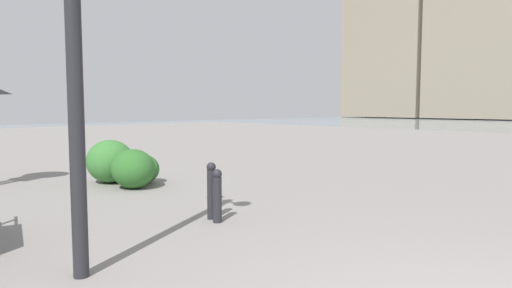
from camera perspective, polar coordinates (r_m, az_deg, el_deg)
building_annex at (r=72.00m, az=29.08°, el=15.69°), size 16.10×14.34×33.96m
building_highrise at (r=78.65m, az=18.33°, el=15.08°), size 12.91×15.88×31.95m
bollard_near at (r=6.07m, az=-4.95°, el=-6.44°), size 0.13×0.13×0.73m
bollard_mid at (r=6.26m, az=-5.70°, el=-5.78°), size 0.13×0.13×0.79m
shrub_low at (r=8.87m, az=-15.36°, el=-3.06°), size 0.89×0.80×0.75m
shrub_round at (r=9.67m, az=-18.06°, el=-2.11°), size 1.04×0.93×0.88m
shrub_wide at (r=9.43m, az=-14.12°, el=-3.09°), size 0.69×0.62×0.59m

